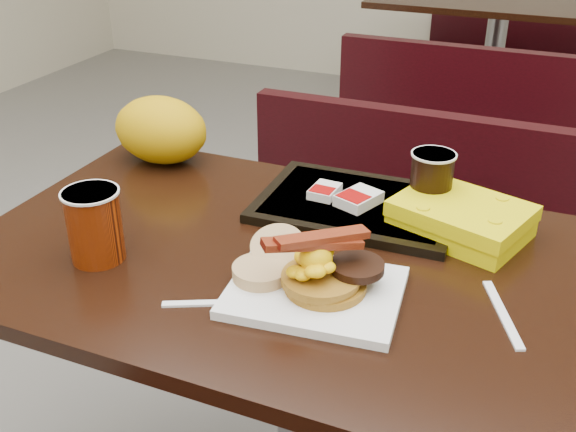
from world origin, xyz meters
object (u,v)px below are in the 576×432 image
at_px(knife, 503,314).
at_px(paper_bag, 161,130).
at_px(table_far, 491,74).
at_px(clamshell, 461,219).
at_px(platter, 315,292).
at_px(table_near, 302,419).
at_px(bench_near_n, 393,256).
at_px(hashbrown_sleeve_left, 325,191).
at_px(bench_far_s, 467,121).
at_px(pancake_stack, 325,281).
at_px(coffee_cup_far, 431,180).
at_px(bench_far_n, 507,45).
at_px(tray, 358,205).
at_px(hashbrown_sleeve_right, 359,199).
at_px(coffee_cup_near, 95,225).
at_px(fork, 194,304).

height_order(knife, paper_bag, paper_bag).
distance_m(table_far, clamshell, 2.45).
bearing_deg(platter, table_far, 85.20).
relative_size(table_near, table_far, 1.00).
bearing_deg(bench_near_n, platter, -85.94).
xyz_separation_m(table_near, hashbrown_sleeve_left, (-0.04, 0.21, 0.40)).
distance_m(bench_far_s, pancake_stack, 2.04).
xyz_separation_m(pancake_stack, coffee_cup_far, (0.09, 0.34, 0.04)).
height_order(bench_far_s, knife, knife).
xyz_separation_m(bench_far_s, bench_far_n, (0.00, 1.40, 0.00)).
height_order(platter, tray, tray).
bearing_deg(hashbrown_sleeve_right, clamshell, 19.01).
bearing_deg(tray, knife, -40.40).
bearing_deg(table_near, bench_far_n, 90.00).
distance_m(tray, hashbrown_sleeve_right, 0.02).
bearing_deg(coffee_cup_near, table_near, 22.43).
xyz_separation_m(bench_near_n, hashbrown_sleeve_right, (0.03, -0.50, 0.42)).
xyz_separation_m(coffee_cup_far, clamshell, (0.07, -0.05, -0.04)).
height_order(bench_far_n, tray, tray).
bearing_deg(paper_bag, hashbrown_sleeve_right, -8.19).
bearing_deg(tray, platter, -86.55).
height_order(pancake_stack, knife, pancake_stack).
bearing_deg(hashbrown_sleeve_left, bench_near_n, 88.36).
height_order(platter, knife, platter).
xyz_separation_m(fork, tray, (0.14, 0.41, 0.01)).
relative_size(platter, hashbrown_sleeve_right, 3.22).
bearing_deg(coffee_cup_near, coffee_cup_far, 37.91).
xyz_separation_m(tray, paper_bag, (-0.48, 0.06, 0.07)).
xyz_separation_m(bench_far_s, clamshell, (0.23, -1.71, 0.42)).
xyz_separation_m(bench_near_n, table_far, (0.00, 1.90, 0.02)).
relative_size(knife, coffee_cup_far, 1.58).
xyz_separation_m(coffee_cup_near, hashbrown_sleeve_left, (0.29, 0.35, -0.04)).
relative_size(bench_near_n, bench_far_s, 1.00).
bearing_deg(bench_far_n, fork, -91.76).
relative_size(table_near, hashbrown_sleeve_right, 14.39).
bearing_deg(hashbrown_sleeve_right, table_far, 112.01).
distance_m(fork, hashbrown_sleeve_right, 0.42).
height_order(table_near, clamshell, clamshell).
xyz_separation_m(table_near, knife, (0.34, -0.04, 0.38)).
bearing_deg(coffee_cup_near, bench_near_n, 68.53).
bearing_deg(bench_far_n, bench_near_n, -90.00).
relative_size(platter, clamshell, 1.18).
distance_m(table_far, bench_far_s, 0.70).
distance_m(knife, paper_bag, 0.85).
relative_size(bench_far_n, knife, 5.78).
height_order(bench_far_s, coffee_cup_near, coffee_cup_near).
distance_m(bench_far_n, clamshell, 3.14).
height_order(platter, clamshell, clamshell).
distance_m(bench_far_s, platter, 2.04).
xyz_separation_m(coffee_cup_near, tray, (0.36, 0.35, -0.05)).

